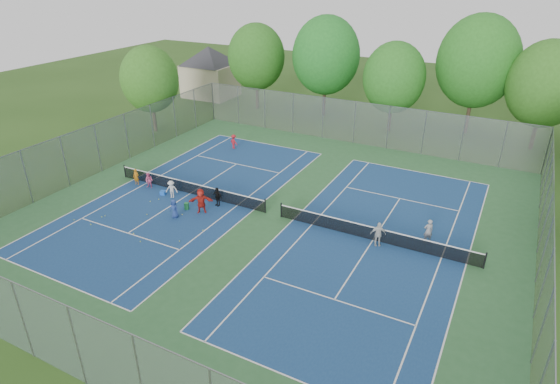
{
  "coord_description": "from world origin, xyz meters",
  "views": [
    {
      "loc": [
        13.31,
        -24.42,
        15.39
      ],
      "look_at": [
        0.0,
        1.0,
        1.3
      ],
      "focal_mm": 30.0,
      "sensor_mm": 36.0,
      "label": 1
    }
  ],
  "objects_px": {
    "net_left": "(190,188)",
    "instructor": "(428,231)",
    "ball_hopper": "(187,206)",
    "net_right": "(374,234)",
    "ball_crate": "(163,193)"
  },
  "relations": [
    {
      "from": "net_right",
      "to": "ball_hopper",
      "type": "xyz_separation_m",
      "value": [
        -12.69,
        -2.09,
        -0.2
      ]
    },
    {
      "from": "net_right",
      "to": "instructor",
      "type": "height_order",
      "value": "instructor"
    },
    {
      "from": "net_right",
      "to": "instructor",
      "type": "bearing_deg",
      "value": 24.17
    },
    {
      "from": "net_right",
      "to": "ball_hopper",
      "type": "bearing_deg",
      "value": -170.66
    },
    {
      "from": "instructor",
      "to": "ball_hopper",
      "type": "bearing_deg",
      "value": -20.81
    },
    {
      "from": "ball_hopper",
      "to": "instructor",
      "type": "bearing_deg",
      "value": 12.33
    },
    {
      "from": "net_left",
      "to": "ball_hopper",
      "type": "distance_m",
      "value": 2.47
    },
    {
      "from": "net_right",
      "to": "ball_hopper",
      "type": "relative_size",
      "value": 25.42
    },
    {
      "from": "net_right",
      "to": "ball_crate",
      "type": "distance_m",
      "value": 15.71
    },
    {
      "from": "net_left",
      "to": "instructor",
      "type": "height_order",
      "value": "instructor"
    },
    {
      "from": "net_right",
      "to": "ball_crate",
      "type": "height_order",
      "value": "net_right"
    },
    {
      "from": "net_right",
      "to": "net_left",
      "type": "bearing_deg",
      "value": 180.0
    },
    {
      "from": "net_left",
      "to": "instructor",
      "type": "xyz_separation_m",
      "value": [
        16.98,
        1.34,
        0.33
      ]
    },
    {
      "from": "ball_hopper",
      "to": "instructor",
      "type": "relative_size",
      "value": 0.32
    },
    {
      "from": "ball_crate",
      "to": "instructor",
      "type": "height_order",
      "value": "instructor"
    }
  ]
}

